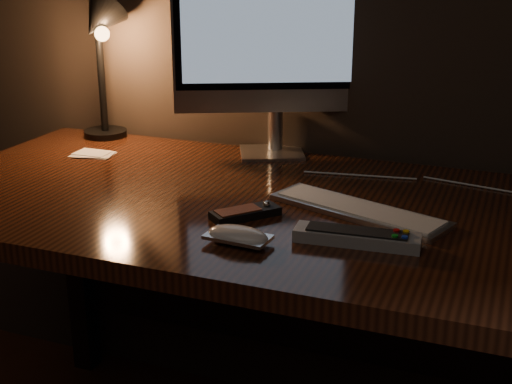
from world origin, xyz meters
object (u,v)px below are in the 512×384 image
(tv_remote, at_px, (357,237))
(desk, at_px, (291,247))
(media_remote, at_px, (245,213))
(mouse, at_px, (238,238))
(desk_lamp, at_px, (100,41))
(monitor, at_px, (272,35))
(keyboard, at_px, (358,210))

(tv_remote, bearing_deg, desk, 126.25)
(desk, relative_size, media_remote, 11.79)
(tv_remote, bearing_deg, mouse, -163.44)
(media_remote, xyz_separation_m, desk_lamp, (-0.57, 0.40, 0.26))
(desk, distance_m, mouse, 0.33)
(mouse, xyz_separation_m, tv_remote, (0.20, 0.08, 0.00))
(desk_lamp, bearing_deg, monitor, -5.68)
(tv_remote, bearing_deg, desk_lamp, 145.73)
(media_remote, height_order, desk_lamp, desk_lamp)
(desk, height_order, keyboard, keyboard)
(monitor, bearing_deg, tv_remote, -79.68)
(monitor, height_order, keyboard, monitor)
(desk, relative_size, tv_remote, 7.08)
(desk, bearing_deg, desk_lamp, 159.28)
(monitor, bearing_deg, desk_lamp, 158.95)
(tv_remote, xyz_separation_m, desk_lamp, (-0.80, 0.45, 0.25))
(tv_remote, bearing_deg, media_remote, 163.41)
(mouse, height_order, media_remote, media_remote)
(tv_remote, height_order, desk_lamp, desk_lamp)
(desk, xyz_separation_m, media_remote, (-0.04, -0.17, 0.14))
(media_remote, distance_m, desk_lamp, 0.74)
(monitor, xyz_separation_m, mouse, (0.14, -0.56, -0.29))
(desk, xyz_separation_m, keyboard, (0.16, -0.07, 0.14))
(keyboard, distance_m, desk_lamp, 0.86)
(keyboard, xyz_separation_m, desk_lamp, (-0.77, 0.30, 0.26))
(monitor, xyz_separation_m, desk_lamp, (-0.46, -0.03, -0.03))
(desk, height_order, monitor, monitor)
(media_remote, distance_m, tv_remote, 0.24)
(keyboard, height_order, desk_lamp, desk_lamp)
(media_remote, bearing_deg, desk, 27.85)
(monitor, bearing_deg, mouse, -100.44)
(tv_remote, relative_size, desk_lamp, 0.57)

